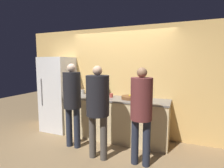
% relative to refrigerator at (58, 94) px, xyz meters
% --- Properties ---
extents(ground_plane, '(14.00, 14.00, 0.00)m').
position_rel_refrigerator_xyz_m(ground_plane, '(1.60, -0.37, -0.95)').
color(ground_plane, '#8C704C').
extents(wall_back, '(5.20, 0.06, 2.60)m').
position_rel_refrigerator_xyz_m(wall_back, '(1.60, 0.36, 0.35)').
color(wall_back, '#E0B266').
rests_on(wall_back, ground_plane).
extents(counter, '(2.41, 0.71, 0.95)m').
position_rel_refrigerator_xyz_m(counter, '(1.60, 0.02, -0.47)').
color(counter, beige).
rests_on(counter, ground_plane).
extents(refrigerator, '(0.73, 0.71, 1.90)m').
position_rel_refrigerator_xyz_m(refrigerator, '(0.00, 0.00, 0.00)').
color(refrigerator, white).
rests_on(refrigerator, ground_plane).
extents(person_left, '(0.35, 0.35, 1.74)m').
position_rel_refrigerator_xyz_m(person_left, '(0.93, -0.71, 0.09)').
color(person_left, '#232838').
rests_on(person_left, ground_plane).
extents(person_center, '(0.41, 0.41, 1.70)m').
position_rel_refrigerator_xyz_m(person_center, '(1.61, -0.93, 0.10)').
color(person_center, '#4C4742').
rests_on(person_center, ground_plane).
extents(person_right, '(0.36, 0.36, 1.68)m').
position_rel_refrigerator_xyz_m(person_right, '(2.38, -0.84, 0.06)').
color(person_right, '#232838').
rests_on(person_right, ground_plane).
extents(fruit_bowl, '(0.37, 0.37, 0.11)m').
position_rel_refrigerator_xyz_m(fruit_bowl, '(1.94, 0.02, 0.04)').
color(fruit_bowl, brown).
rests_on(fruit_bowl, counter).
extents(utensil_crock, '(0.12, 0.12, 0.25)m').
position_rel_refrigerator_xyz_m(utensil_crock, '(0.61, 0.20, 0.07)').
color(utensil_crock, '#ADA393').
rests_on(utensil_crock, counter).
extents(bottle_amber, '(0.05, 0.05, 0.16)m').
position_rel_refrigerator_xyz_m(bottle_amber, '(1.16, -0.20, 0.06)').
color(bottle_amber, brown).
rests_on(bottle_amber, counter).
extents(bottle_dark, '(0.06, 0.06, 0.23)m').
position_rel_refrigerator_xyz_m(bottle_dark, '(0.99, -0.03, 0.09)').
color(bottle_dark, '#333338').
rests_on(bottle_dark, counter).
extents(bottle_green, '(0.06, 0.06, 0.14)m').
position_rel_refrigerator_xyz_m(bottle_green, '(2.33, 0.23, 0.06)').
color(bottle_green, '#236033').
rests_on(bottle_green, counter).
extents(cup_red, '(0.08, 0.08, 0.09)m').
position_rel_refrigerator_xyz_m(cup_red, '(1.48, 0.06, 0.05)').
color(cup_red, '#A33D33').
rests_on(cup_red, counter).
extents(potted_plant, '(0.16, 0.16, 0.25)m').
position_rel_refrigerator_xyz_m(potted_plant, '(1.25, 0.24, 0.14)').
color(potted_plant, '#3D3D42').
rests_on(potted_plant, counter).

